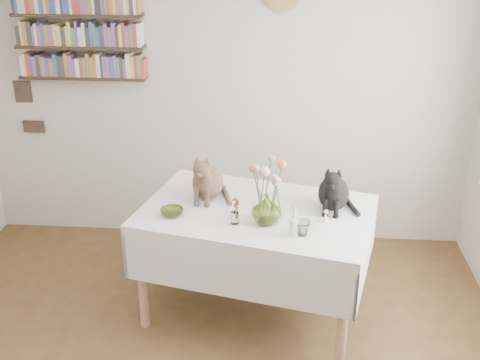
# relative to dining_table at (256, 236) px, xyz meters

# --- Properties ---
(room) EXTENTS (4.08, 4.58, 2.58)m
(room) POSITION_rel_dining_table_xyz_m (-0.33, -1.13, 0.65)
(room) COLOR brown
(room) RESTS_ON ground
(dining_table) EXTENTS (1.67, 1.27, 0.80)m
(dining_table) POSITION_rel_dining_table_xyz_m (0.00, 0.00, 0.00)
(dining_table) COLOR white
(dining_table) RESTS_ON room
(tabby_cat) EXTENTS (0.28, 0.33, 0.34)m
(tabby_cat) POSITION_rel_dining_table_xyz_m (-0.34, 0.17, 0.37)
(tabby_cat) COLOR brown
(tabby_cat) RESTS_ON dining_table
(black_cat) EXTENTS (0.27, 0.32, 0.33)m
(black_cat) POSITION_rel_dining_table_xyz_m (0.50, 0.07, 0.36)
(black_cat) COLOR black
(black_cat) RESTS_ON dining_table
(flower_vase) EXTENTS (0.20, 0.20, 0.19)m
(flower_vase) POSITION_rel_dining_table_xyz_m (0.07, -0.18, 0.29)
(flower_vase) COLOR #92AC37
(flower_vase) RESTS_ON dining_table
(green_bowl) EXTENTS (0.16, 0.16, 0.05)m
(green_bowl) POSITION_rel_dining_table_xyz_m (-0.54, -0.12, 0.22)
(green_bowl) COLOR #92AC37
(green_bowl) RESTS_ON dining_table
(drinking_glass) EXTENTS (0.13, 0.13, 0.09)m
(drinking_glass) POSITION_rel_dining_table_xyz_m (0.29, -0.32, 0.24)
(drinking_glass) COLOR white
(drinking_glass) RESTS_ON dining_table
(candlestick) EXTENTS (0.06, 0.06, 0.20)m
(candlestick) POSITION_rel_dining_table_xyz_m (0.24, -0.33, 0.26)
(candlestick) COLOR white
(candlestick) RESTS_ON dining_table
(berry_jar) EXTENTS (0.05, 0.05, 0.20)m
(berry_jar) POSITION_rel_dining_table_xyz_m (-0.12, -0.20, 0.28)
(berry_jar) COLOR white
(berry_jar) RESTS_ON dining_table
(porcelain_figurine) EXTENTS (0.05, 0.05, 0.09)m
(porcelain_figurine) POSITION_rel_dining_table_xyz_m (0.44, -0.14, 0.23)
(porcelain_figurine) COLOR white
(porcelain_figurine) RESTS_ON dining_table
(flower_bouquet) EXTENTS (0.17, 0.13, 0.39)m
(flower_bouquet) POSITION_rel_dining_table_xyz_m (0.07, -0.17, 0.54)
(flower_bouquet) COLOR #4C7233
(flower_bouquet) RESTS_ON flower_vase
(bookshelf_unit) EXTENTS (1.00, 0.16, 0.91)m
(bookshelf_unit) POSITION_rel_dining_table_xyz_m (-1.43, 1.03, 1.24)
(bookshelf_unit) COLOR #322313
(bookshelf_unit) RESTS_ON room
(wall_art_plaques) EXTENTS (0.21, 0.02, 0.44)m
(wall_art_plaques) POSITION_rel_dining_table_xyz_m (-1.95, 1.10, 0.52)
(wall_art_plaques) COLOR #38281E
(wall_art_plaques) RESTS_ON room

